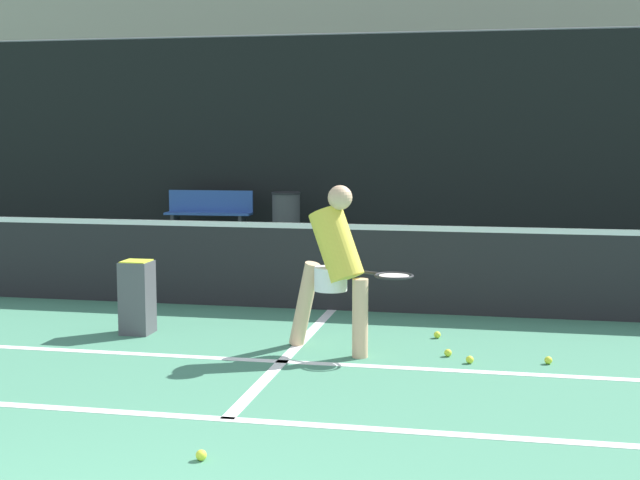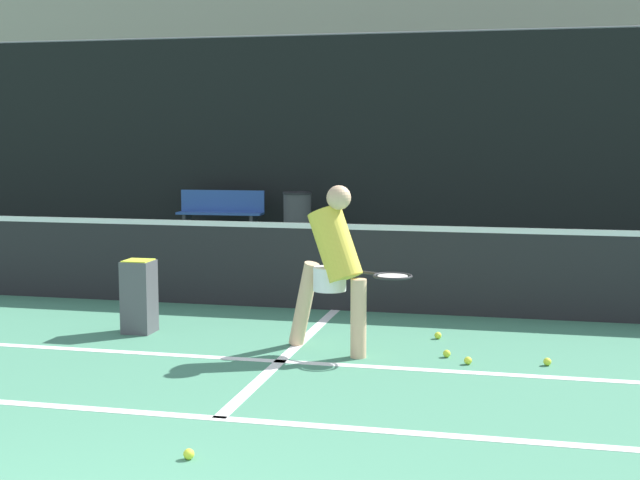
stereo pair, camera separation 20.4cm
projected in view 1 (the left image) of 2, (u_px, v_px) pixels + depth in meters
court_baseline_near at (227, 419)px, 6.01m from camera, size 11.00×0.10×0.01m
court_service_line at (282, 361)px, 7.53m from camera, size 8.25×0.10×0.01m
court_center_mark at (292, 351)px, 7.87m from camera, size 0.10×3.83×0.01m
net at (332, 264)px, 9.67m from camera, size 11.09×0.09×1.07m
fence_back at (404, 136)px, 16.38m from camera, size 24.00×0.06×3.76m
player_practicing at (336, 262)px, 7.76m from camera, size 1.23×0.53×1.48m
tennis_ball_scattered_1 at (548, 360)px, 7.44m from camera, size 0.07×0.07×0.07m
tennis_ball_scattered_2 at (437, 335)px, 8.39m from camera, size 0.07×0.07×0.07m
tennis_ball_scattered_3 at (448, 353)px, 7.70m from camera, size 0.07×0.07×0.07m
tennis_ball_scattered_4 at (470, 360)px, 7.46m from camera, size 0.07×0.07×0.07m
tennis_ball_scattered_5 at (201, 455)px, 5.25m from camera, size 0.07×0.07×0.07m
ball_hopper at (137, 295)px, 8.55m from camera, size 0.28×0.28×0.71m
courtside_bench at (209, 212)px, 16.56m from camera, size 1.63×0.46×0.86m
trash_bin at (286, 216)px, 16.16m from camera, size 0.53×0.53×0.86m
parked_car at (503, 191)px, 19.48m from camera, size 1.84×4.17×1.55m
tree_mid at (213, 67)px, 21.48m from camera, size 3.53×3.53×4.01m
building_far at (451, 90)px, 31.07m from camera, size 36.00×2.40×6.87m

